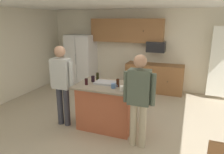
# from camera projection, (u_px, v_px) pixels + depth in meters

# --- Properties ---
(floor) EXTENTS (7.04, 7.04, 0.00)m
(floor) POSITION_uv_depth(u_px,v_px,m) (109.00, 121.00, 4.81)
(floor) COLOR #B7A88E
(floor) RESTS_ON ground
(ceiling) EXTENTS (7.04, 7.04, 0.00)m
(ceiling) POSITION_uv_depth(u_px,v_px,m) (108.00, 2.00, 4.11)
(ceiling) COLOR white
(back_wall) EXTENTS (6.40, 0.10, 2.60)m
(back_wall) POSITION_uv_depth(u_px,v_px,m) (139.00, 49.00, 6.98)
(back_wall) COLOR beige
(back_wall) RESTS_ON ground
(cabinet_run_upper) EXTENTS (2.40, 0.38, 0.75)m
(cabinet_run_upper) POSITION_uv_depth(u_px,v_px,m) (127.00, 30.00, 6.77)
(cabinet_run_upper) COLOR #936038
(cabinet_run_lower) EXTENTS (1.80, 0.63, 0.90)m
(cabinet_run_lower) POSITION_uv_depth(u_px,v_px,m) (154.00, 78.00, 6.72)
(cabinet_run_lower) COLOR #936038
(cabinet_run_lower) RESTS_ON ground
(refrigerator) EXTENTS (0.94, 0.76, 1.77)m
(refrigerator) POSITION_uv_depth(u_px,v_px,m) (81.00, 60.00, 7.40)
(refrigerator) COLOR white
(refrigerator) RESTS_ON ground
(microwave_over_range) EXTENTS (0.56, 0.40, 0.32)m
(microwave_over_range) POSITION_uv_depth(u_px,v_px,m) (156.00, 47.00, 6.47)
(microwave_over_range) COLOR black
(kitchen_island) EXTENTS (1.27, 0.88, 0.96)m
(kitchen_island) POSITION_uv_depth(u_px,v_px,m) (107.00, 106.00, 4.45)
(kitchen_island) COLOR #AD5638
(kitchen_island) RESTS_ON ground
(person_elder_center) EXTENTS (0.57, 0.23, 1.76)m
(person_elder_center) POSITION_uv_depth(u_px,v_px,m) (62.00, 81.00, 4.40)
(person_elder_center) COLOR #383842
(person_elder_center) RESTS_ON ground
(person_guest_right) EXTENTS (0.57, 0.23, 1.71)m
(person_guest_right) POSITION_uv_depth(u_px,v_px,m) (139.00, 95.00, 3.63)
(person_guest_right) COLOR tan
(person_guest_right) RESTS_ON ground
(glass_dark_ale) EXTENTS (0.07, 0.07, 0.16)m
(glass_dark_ale) POSITION_uv_depth(u_px,v_px,m) (131.00, 80.00, 4.34)
(glass_dark_ale) COLOR black
(glass_dark_ale) RESTS_ON kitchen_island
(tumbler_amber) EXTENTS (0.08, 0.08, 0.13)m
(tumbler_amber) POSITION_uv_depth(u_px,v_px,m) (93.00, 79.00, 4.51)
(tumbler_amber) COLOR black
(tumbler_amber) RESTS_ON kitchen_island
(mug_blue_stoneware) EXTENTS (0.13, 0.09, 0.10)m
(mug_blue_stoneware) POSITION_uv_depth(u_px,v_px,m) (113.00, 86.00, 4.09)
(mug_blue_stoneware) COLOR #4C6B99
(mug_blue_stoneware) RESTS_ON kitchen_island
(glass_stout_tall) EXTENTS (0.07, 0.07, 0.16)m
(glass_stout_tall) POSITION_uv_depth(u_px,v_px,m) (98.00, 76.00, 4.65)
(glass_stout_tall) COLOR black
(glass_stout_tall) RESTS_ON kitchen_island
(glass_short_whisky) EXTENTS (0.06, 0.06, 0.14)m
(glass_short_whisky) POSITION_uv_depth(u_px,v_px,m) (86.00, 82.00, 4.30)
(glass_short_whisky) COLOR black
(glass_short_whisky) RESTS_ON kitchen_island
(mug_ceramic_white) EXTENTS (0.12, 0.08, 0.10)m
(mug_ceramic_white) POSITION_uv_depth(u_px,v_px,m) (122.00, 88.00, 3.94)
(mug_ceramic_white) COLOR white
(mug_ceramic_white) RESTS_ON kitchen_island
(glass_pilsner) EXTENTS (0.06, 0.06, 0.16)m
(glass_pilsner) POSITION_uv_depth(u_px,v_px,m) (118.00, 83.00, 4.17)
(glass_pilsner) COLOR black
(glass_pilsner) RESTS_ON kitchen_island
(serving_tray) EXTENTS (0.44, 0.30, 0.04)m
(serving_tray) POSITION_uv_depth(u_px,v_px,m) (106.00, 83.00, 4.39)
(serving_tray) COLOR #B7B7BC
(serving_tray) RESTS_ON kitchen_island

